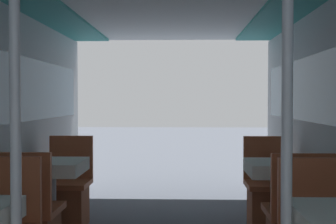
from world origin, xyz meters
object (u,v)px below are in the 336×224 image
(chair_left_far_1, at_px, (67,198))
(chair_right_far_1, at_px, (268,200))
(support_pole_right_0, at_px, (287,148))
(dining_table_right_1, at_px, (281,175))
(support_pole_left_0, at_px, (16,147))
(dining_table_left_1, at_px, (51,174))

(chair_left_far_1, xyz_separation_m, chair_right_far_1, (2.03, 0.00, 0.00))
(chair_right_far_1, bearing_deg, support_pole_right_0, 81.84)
(dining_table_right_1, bearing_deg, chair_right_far_1, 90.00)
(support_pole_left_0, distance_m, chair_left_far_1, 2.50)
(dining_table_left_1, relative_size, chair_left_far_1, 0.82)
(dining_table_right_1, relative_size, chair_right_far_1, 0.82)
(support_pole_left_0, relative_size, dining_table_right_1, 2.82)
(dining_table_left_1, relative_size, dining_table_right_1, 1.00)
(support_pole_right_0, relative_size, dining_table_right_1, 2.82)
(dining_table_left_1, bearing_deg, chair_left_far_1, 90.00)
(chair_left_far_1, height_order, dining_table_right_1, chair_left_far_1)
(dining_table_left_1, xyz_separation_m, chair_left_far_1, (0.00, 0.58, -0.35))
(dining_table_left_1, distance_m, chair_left_far_1, 0.68)
(dining_table_right_1, bearing_deg, chair_left_far_1, 164.01)
(chair_left_far_1, height_order, support_pole_right_0, support_pole_right_0)
(dining_table_right_1, distance_m, chair_right_far_1, 0.68)
(chair_left_far_1, bearing_deg, support_pole_left_0, 98.16)
(dining_table_left_1, xyz_separation_m, dining_table_right_1, (2.03, 0.00, 0.00))
(chair_right_far_1, bearing_deg, dining_table_left_1, 15.99)
(support_pole_right_0, xyz_separation_m, dining_table_right_1, (0.34, 1.77, -0.42))
(support_pole_right_0, bearing_deg, dining_table_left_1, 133.59)
(support_pole_right_0, height_order, chair_right_far_1, support_pole_right_0)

